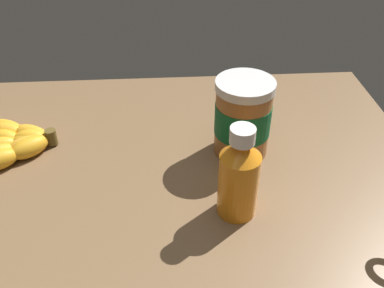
% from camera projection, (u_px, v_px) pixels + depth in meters
% --- Properties ---
extents(ground_plane, '(0.92, 0.69, 0.05)m').
position_uv_depth(ground_plane, '(165.00, 183.00, 0.74)').
color(ground_plane, brown).
extents(banana_bunch, '(0.21, 0.20, 0.04)m').
position_uv_depth(banana_bunch, '(2.00, 143.00, 0.77)').
color(banana_bunch, gold).
rests_on(banana_bunch, ground_plane).
extents(peanut_butter_jar, '(0.10, 0.10, 0.14)m').
position_uv_depth(peanut_butter_jar, '(243.00, 118.00, 0.74)').
color(peanut_butter_jar, '#9E602D').
rests_on(peanut_butter_jar, ground_plane).
extents(honey_bottle, '(0.06, 0.06, 0.15)m').
position_uv_depth(honey_bottle, '(239.00, 176.00, 0.62)').
color(honey_bottle, orange).
rests_on(honey_bottle, ground_plane).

